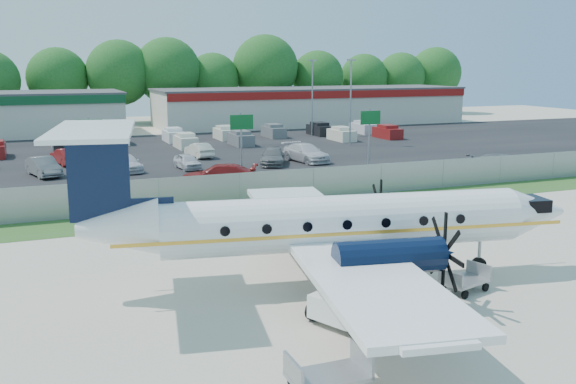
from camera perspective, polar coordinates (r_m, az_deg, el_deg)
name	(u,v)px	position (r m, az deg, el deg)	size (l,w,h in m)	color
ground	(341,271)	(27.40, 4.71, -7.02)	(170.00, 170.00, 0.00)	beige
grass_verge	(250,211)	(38.10, -3.36, -1.73)	(170.00, 4.00, 0.02)	#2D561E
access_road	(218,190)	(44.65, -6.22, 0.17)	(170.00, 8.00, 0.02)	black
parking_lot	(160,152)	(64.87, -11.27, 3.50)	(170.00, 32.00, 0.02)	black
perimeter_fence	(240,189)	(39.76, -4.30, 0.27)	(120.00, 0.06, 1.99)	gray
building_east	(311,106)	(93.37, 2.04, 7.66)	(44.40, 12.40, 5.24)	beige
sign_left	(90,137)	(46.55, -17.20, 4.67)	(1.80, 0.26, 5.00)	gray
sign_mid	(242,131)	(48.68, -4.15, 5.41)	(1.80, 0.26, 5.00)	gray
sign_right	(370,126)	(53.05, 7.29, 5.84)	(1.80, 0.26, 5.00)	gray
light_pole_ne	(351,96)	(69.03, 5.59, 8.48)	(0.90, 0.35, 9.09)	gray
light_pole_se	(312,92)	(78.04, 2.18, 8.85)	(0.90, 0.35, 9.09)	gray
tree_line	(116,123)	(98.30, -15.00, 5.93)	(112.00, 6.00, 14.00)	#1A5619
aircraft	(332,223)	(25.32, 3.96, -2.75)	(20.86, 20.46, 6.37)	white
pushback_tug	(356,297)	(22.42, 6.06, -9.28)	(3.36, 3.01, 1.55)	white
baggage_cart_near	(328,375)	(17.71, 3.60, -15.90)	(2.12, 1.30, 1.11)	gray
baggage_cart_far	(465,280)	(25.75, 15.42, -7.56)	(2.09, 1.60, 0.97)	gray
cone_starboard_wing	(382,228)	(33.69, 8.33, -3.18)	(0.35, 0.35, 0.50)	#FE5308
road_car_mid	(219,186)	(46.07, -6.16, 0.50)	(2.23, 5.49, 1.59)	maroon
road_car_east	(503,174)	(53.56, 18.58, 1.49)	(2.31, 5.67, 1.65)	#595B5E
parked_car_a	(44,176)	(53.43, -20.85, 1.31)	(1.59, 4.57, 1.51)	#595B5E
parked_car_b	(126,171)	(53.83, -14.20, 1.78)	(1.92, 4.73, 1.37)	silver
parked_car_c	(188,169)	(54.01, -8.91, 2.03)	(1.52, 3.78, 1.29)	silver
parked_car_d	(273,165)	(55.69, -1.36, 2.44)	(1.98, 4.88, 1.42)	#595B5E
parked_car_e	(306,162)	(57.42, 1.62, 2.71)	(2.24, 5.50, 1.60)	silver
parked_car_f	(67,165)	(58.84, -19.09, 2.30)	(1.54, 4.41, 1.45)	maroon
parked_car_g	(199,157)	(60.57, -7.89, 3.06)	(1.45, 4.15, 1.37)	beige
far_parking_rows	(151,146)	(69.75, -12.04, 4.00)	(56.00, 10.00, 1.60)	gray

